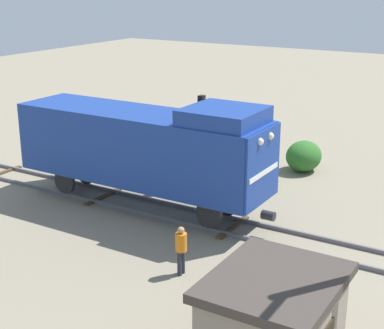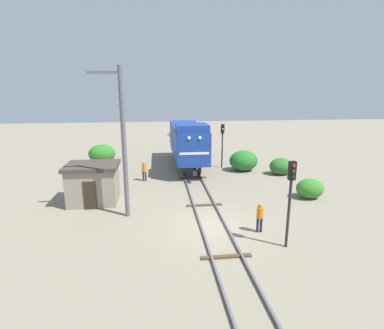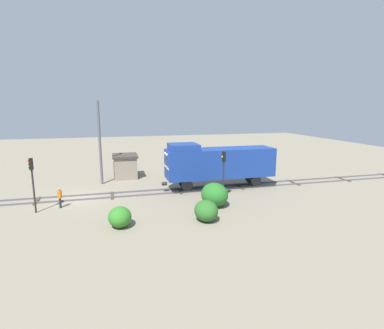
# 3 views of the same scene
# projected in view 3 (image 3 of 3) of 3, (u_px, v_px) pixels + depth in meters

# --- Properties ---
(ground_plane) EXTENTS (117.08, 117.08, 0.00)m
(ground_plane) POSITION_uv_depth(u_px,v_px,m) (76.00, 198.00, 27.59)
(ground_plane) COLOR gray
(railway_track) EXTENTS (2.40, 78.06, 0.16)m
(railway_track) POSITION_uv_depth(u_px,v_px,m) (76.00, 198.00, 27.57)
(railway_track) COLOR #595960
(railway_track) RESTS_ON ground
(locomotive) EXTENTS (2.90, 11.60, 4.60)m
(locomotive) POSITION_uv_depth(u_px,v_px,m) (218.00, 162.00, 30.51)
(locomotive) COLOR navy
(locomotive) RESTS_ON railway_track
(traffic_signal_near) EXTENTS (0.32, 0.34, 4.40)m
(traffic_signal_near) POSITION_uv_depth(u_px,v_px,m) (32.00, 175.00, 23.32)
(traffic_signal_near) COLOR #262628
(traffic_signal_near) RESTS_ON ground
(traffic_signal_mid) EXTENTS (0.32, 0.34, 4.37)m
(traffic_signal_mid) POSITION_uv_depth(u_px,v_px,m) (224.00, 166.00, 27.06)
(traffic_signal_mid) COLOR #262628
(traffic_signal_mid) RESTS_ON ground
(worker_near_track) EXTENTS (0.38, 0.38, 1.70)m
(worker_near_track) POSITION_uv_depth(u_px,v_px,m) (60.00, 196.00, 24.89)
(worker_near_track) COLOR #262B38
(worker_near_track) RESTS_ON ground
(worker_by_signal) EXTENTS (0.38, 0.38, 1.70)m
(worker_by_signal) POSITION_uv_depth(u_px,v_px,m) (169.00, 173.00, 33.75)
(worker_by_signal) COLOR #262B38
(worker_by_signal) RESTS_ON ground
(catenary_mast) EXTENTS (1.94, 0.28, 8.98)m
(catenary_mast) POSITION_uv_depth(u_px,v_px,m) (100.00, 141.00, 32.04)
(catenary_mast) COLOR #595960
(catenary_mast) RESTS_ON ground
(relay_hut) EXTENTS (3.50, 2.90, 2.74)m
(relay_hut) POSITION_uv_depth(u_px,v_px,m) (125.00, 166.00, 35.65)
(relay_hut) COLOR gray
(relay_hut) RESTS_ON ground
(bush_near) EXTENTS (2.12, 1.74, 1.54)m
(bush_near) POSITION_uv_depth(u_px,v_px,m) (206.00, 211.00, 22.08)
(bush_near) COLOR #2C6526
(bush_near) RESTS_ON ground
(bush_mid) EXTENTS (1.98, 1.62, 1.44)m
(bush_mid) POSITION_uv_depth(u_px,v_px,m) (120.00, 217.00, 20.98)
(bush_mid) COLOR #307926
(bush_mid) RESTS_ON ground
(bush_far) EXTENTS (2.78, 2.28, 2.02)m
(bush_far) POSITION_uv_depth(u_px,v_px,m) (214.00, 162.00, 39.93)
(bush_far) COLOR #2E7426
(bush_far) RESTS_ON ground
(bush_back) EXTENTS (2.73, 2.23, 1.98)m
(bush_back) POSITION_uv_depth(u_px,v_px,m) (215.00, 195.00, 25.37)
(bush_back) COLOR #266D26
(bush_back) RESTS_ON ground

